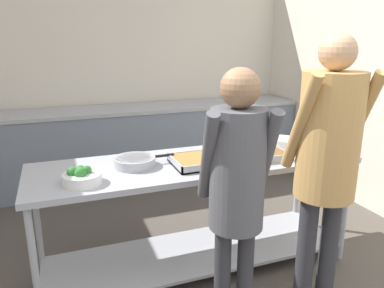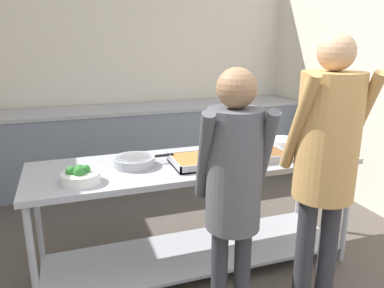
{
  "view_description": "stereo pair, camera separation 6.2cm",
  "coord_description": "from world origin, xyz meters",
  "px_view_note": "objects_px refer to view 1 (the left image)",
  "views": [
    {
      "loc": [
        -0.92,
        -0.74,
        1.74
      ],
      "look_at": [
        0.01,
        1.78,
        0.97
      ],
      "focal_mm": 35.0,
      "sensor_mm": 36.0,
      "label": 1
    },
    {
      "loc": [
        -0.86,
        -0.76,
        1.74
      ],
      "look_at": [
        0.01,
        1.78,
        0.97
      ],
      "focal_mm": 35.0,
      "sensor_mm": 36.0,
      "label": 2
    }
  ],
  "objects_px": {
    "broccoli_bowl": "(82,177)",
    "plate_stack": "(282,142)",
    "guest_serving_left": "(237,179)",
    "sauce_pan": "(135,161)",
    "serving_tray_roast": "(203,160)",
    "serving_tray_vegetables": "(258,154)",
    "guest_serving_right": "(327,151)"
  },
  "relations": [
    {
      "from": "broccoli_bowl",
      "to": "plate_stack",
      "type": "relative_size",
      "value": 0.95
    },
    {
      "from": "broccoli_bowl",
      "to": "guest_serving_left",
      "type": "bearing_deg",
      "value": -35.79
    },
    {
      "from": "sauce_pan",
      "to": "plate_stack",
      "type": "xyz_separation_m",
      "value": [
        1.26,
        0.1,
        -0.01
      ]
    },
    {
      "from": "broccoli_bowl",
      "to": "guest_serving_left",
      "type": "height_order",
      "value": "guest_serving_left"
    },
    {
      "from": "serving_tray_roast",
      "to": "guest_serving_left",
      "type": "xyz_separation_m",
      "value": [
        -0.06,
        -0.65,
        0.1
      ]
    },
    {
      "from": "serving_tray_vegetables",
      "to": "guest_serving_left",
      "type": "xyz_separation_m",
      "value": [
        -0.51,
        -0.64,
        0.1
      ]
    },
    {
      "from": "serving_tray_roast",
      "to": "plate_stack",
      "type": "xyz_separation_m",
      "value": [
        0.8,
        0.22,
        0.0
      ]
    },
    {
      "from": "sauce_pan",
      "to": "serving_tray_vegetables",
      "type": "xyz_separation_m",
      "value": [
        0.91,
        -0.12,
        -0.01
      ]
    },
    {
      "from": "serving_tray_vegetables",
      "to": "plate_stack",
      "type": "relative_size",
      "value": 1.54
    },
    {
      "from": "serving_tray_roast",
      "to": "serving_tray_vegetables",
      "type": "distance_m",
      "value": 0.44
    },
    {
      "from": "sauce_pan",
      "to": "plate_stack",
      "type": "relative_size",
      "value": 1.71
    },
    {
      "from": "serving_tray_vegetables",
      "to": "guest_serving_right",
      "type": "xyz_separation_m",
      "value": [
        0.09,
        -0.63,
        0.2
      ]
    },
    {
      "from": "plate_stack",
      "to": "guest_serving_right",
      "type": "relative_size",
      "value": 0.14
    },
    {
      "from": "sauce_pan",
      "to": "guest_serving_right",
      "type": "bearing_deg",
      "value": -36.84
    },
    {
      "from": "sauce_pan",
      "to": "guest_serving_right",
      "type": "distance_m",
      "value": 1.26
    },
    {
      "from": "sauce_pan",
      "to": "guest_serving_right",
      "type": "relative_size",
      "value": 0.24
    },
    {
      "from": "guest_serving_left",
      "to": "broccoli_bowl",
      "type": "bearing_deg",
      "value": 144.21
    },
    {
      "from": "broccoli_bowl",
      "to": "serving_tray_vegetables",
      "type": "relative_size",
      "value": 0.62
    },
    {
      "from": "plate_stack",
      "to": "broccoli_bowl",
      "type": "bearing_deg",
      "value": -169.37
    },
    {
      "from": "serving_tray_roast",
      "to": "guest_serving_left",
      "type": "height_order",
      "value": "guest_serving_left"
    },
    {
      "from": "broccoli_bowl",
      "to": "plate_stack",
      "type": "distance_m",
      "value": 1.66
    },
    {
      "from": "guest_serving_right",
      "to": "guest_serving_left",
      "type": "bearing_deg",
      "value": -178.58
    },
    {
      "from": "guest_serving_right",
      "to": "broccoli_bowl",
      "type": "bearing_deg",
      "value": 158.42
    },
    {
      "from": "serving_tray_roast",
      "to": "sauce_pan",
      "type": "bearing_deg",
      "value": 165.98
    },
    {
      "from": "broccoli_bowl",
      "to": "sauce_pan",
      "type": "distance_m",
      "value": 0.43
    },
    {
      "from": "guest_serving_left",
      "to": "guest_serving_right",
      "type": "bearing_deg",
      "value": 1.42
    },
    {
      "from": "plate_stack",
      "to": "guest_serving_left",
      "type": "bearing_deg",
      "value": -134.83
    },
    {
      "from": "guest_serving_left",
      "to": "guest_serving_right",
      "type": "xyz_separation_m",
      "value": [
        0.6,
        0.01,
        0.1
      ]
    },
    {
      "from": "serving_tray_vegetables",
      "to": "guest_serving_left",
      "type": "bearing_deg",
      "value": -128.18
    },
    {
      "from": "broccoli_bowl",
      "to": "sauce_pan",
      "type": "relative_size",
      "value": 0.55
    },
    {
      "from": "guest_serving_left",
      "to": "guest_serving_right",
      "type": "height_order",
      "value": "guest_serving_right"
    },
    {
      "from": "broccoli_bowl",
      "to": "guest_serving_right",
      "type": "xyz_separation_m",
      "value": [
        1.37,
        -0.54,
        0.18
      ]
    }
  ]
}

